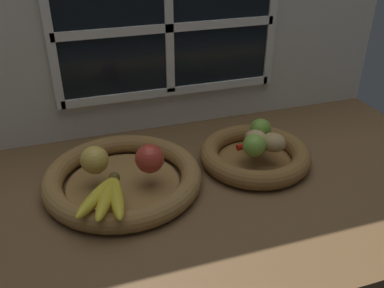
{
  "coord_description": "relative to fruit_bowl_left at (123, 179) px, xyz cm",
  "views": [
    {
      "loc": [
        -30.4,
        -86.28,
        60.34
      ],
      "look_at": [
        -2.3,
        -0.23,
        9.02
      ],
      "focal_mm": 39.15,
      "sensor_mm": 36.0,
      "label": 1
    }
  ],
  "objects": [
    {
      "name": "lime_near",
      "position": [
        33.04,
        -3.89,
        5.63
      ],
      "size": [
        5.88,
        5.88,
        5.88
      ],
      "primitive_type": "sphere",
      "color": "#7AAD3D",
      "rests_on": "fruit_bowl_right"
    },
    {
      "name": "potato_small",
      "position": [
        38.85,
        -3.21,
        5.2
      ],
      "size": [
        8.55,
        8.59,
        5.0
      ],
      "primitive_type": "ellipsoid",
      "rotation": [
        0.0,
        0.0,
        5.47
      ],
      "color": "tan",
      "rests_on": "fruit_bowl_right"
    },
    {
      "name": "chili_pepper",
      "position": [
        35.59,
        0.78,
        3.53
      ],
      "size": [
        11.14,
        3.89,
        1.66
      ],
      "primitive_type": "cone",
      "rotation": [
        0.0,
        1.57,
        0.21
      ],
      "color": "red",
      "rests_on": "fruit_bowl_right"
    },
    {
      "name": "banana_bunch_front",
      "position": [
        -5.15,
        -11.73,
        4.15
      ],
      "size": [
        12.09,
        16.75,
        2.91
      ],
      "color": "gold",
      "rests_on": "fruit_bowl_left"
    },
    {
      "name": "back_wall",
      "position": [
        20.12,
        30.0,
        25.56
      ],
      "size": [
        140.0,
        4.6,
        55.0
      ],
      "color": "silver",
      "rests_on": "ground_plane"
    },
    {
      "name": "lime_far",
      "position": [
        38.66,
        3.89,
        5.58
      ],
      "size": [
        5.78,
        5.78,
        5.78
      ],
      "primitive_type": "sphere",
      "color": "#6B9E33",
      "rests_on": "fruit_bowl_right"
    },
    {
      "name": "fruit_bowl_right",
      "position": [
        35.64,
        0.0,
        0.02
      ],
      "size": [
        29.72,
        29.72,
        5.02
      ],
      "color": "brown",
      "rests_on": "ground_plane"
    },
    {
      "name": "apple_golden_left",
      "position": [
        -6.1,
        0.91,
        6.07
      ],
      "size": [
        6.76,
        6.76,
        6.76
      ],
      "primitive_type": "sphere",
      "color": "gold",
      "rests_on": "fruit_bowl_left"
    },
    {
      "name": "apple_red_right",
      "position": [
        6.38,
        -2.69,
        6.2
      ],
      "size": [
        7.0,
        7.0,
        7.0
      ],
      "primitive_type": "sphere",
      "color": "#B73828",
      "rests_on": "fruit_bowl_left"
    },
    {
      "name": "fruit_bowl_left",
      "position": [
        0.0,
        0.0,
        0.0
      ],
      "size": [
        38.92,
        38.92,
        5.02
      ],
      "color": "olive",
      "rests_on": "ground_plane"
    },
    {
      "name": "ground_plane",
      "position": [
        20.12,
        0.23,
        -3.82
      ],
      "size": [
        140.0,
        90.0,
        3.0
      ],
      "primitive_type": "cube",
      "color": "brown"
    },
    {
      "name": "potato_large",
      "position": [
        35.64,
        0.0,
        5.0
      ],
      "size": [
        7.28,
        7.78,
        4.62
      ],
      "primitive_type": "ellipsoid",
      "rotation": [
        0.0,
        0.0,
        1.95
      ],
      "color": "tan",
      "rests_on": "fruit_bowl_right"
    }
  ]
}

